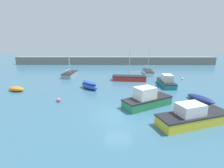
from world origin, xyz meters
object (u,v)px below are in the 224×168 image
Objects in this scene: motorboat_with_cabin at (147,99)px; fishing_dinghy_green at (16,89)px; cabin_cruiser_white at (193,117)px; sailboat_tall_mast at (148,72)px; motorboat_grey_hull at (166,82)px; rowboat_with_red_cover at (90,85)px; rowboat_blue_near at (200,99)px; mooring_buoy_pink at (59,100)px; mooring_buoy_white at (182,79)px; sailboat_short_mast at (129,78)px; sailboat_twin_hulled at (70,74)px.

motorboat_with_cabin is 2.29× the size of fishing_dinghy_green.
sailboat_tall_mast is at bearing 70.51° from cabin_cruiser_white.
fishing_dinghy_green is at bearing 97.45° from motorboat_grey_hull.
rowboat_blue_near is at bearing -154.18° from rowboat_with_red_cover.
cabin_cruiser_white reaches higher than mooring_buoy_pink.
mooring_buoy_pink reaches higher than mooring_buoy_white.
mooring_buoy_white is (9.17, 0.56, -0.24)m from sailboat_short_mast.
sailboat_tall_mast is 0.86× the size of cabin_cruiser_white.
sailboat_tall_mast is at bearing 44.53° from fishing_dinghy_green.
motorboat_with_cabin is at bearing 150.77° from motorboat_grey_hull.
sailboat_tall_mast reaches higher than rowboat_blue_near.
sailboat_short_mast is at bearing -98.96° from sailboat_twin_hulled.
mooring_buoy_pink is (-13.07, -15.47, -0.15)m from sailboat_tall_mast.
sailboat_short_mast is (-4.02, 15.20, -0.23)m from cabin_cruiser_white.
sailboat_short_mast reaches higher than cabin_cruiser_white.
rowboat_with_red_cover is (-10.23, -10.32, 0.14)m from sailboat_tall_mast.
cabin_cruiser_white is at bearing -179.83° from rowboat_with_red_cover.
rowboat_blue_near is at bearing 1.09° from mooring_buoy_pink.
fishing_dinghy_green is 0.43× the size of sailboat_short_mast.
mooring_buoy_white is (5.15, 15.77, -0.47)m from cabin_cruiser_white.
rowboat_with_red_cover is 14.38m from cabin_cruiser_white.
motorboat_grey_hull is at bearing 30.73° from motorboat_with_cabin.
motorboat_grey_hull is 6.25m from sailboat_short_mast.
sailboat_twin_hulled is at bearing 28.94° from rowboat_blue_near.
rowboat_blue_near is (6.47, 1.58, -0.46)m from motorboat_with_cabin.
rowboat_with_red_cover is at bearing 97.81° from motorboat_grey_hull.
motorboat_grey_hull is at bearing 22.20° from fishing_dinghy_green.
rowboat_with_red_cover is at bearing -160.15° from mooring_buoy_white.
rowboat_with_red_cover is 0.73× the size of sailboat_twin_hulled.
sailboat_tall_mast reaches higher than fishing_dinghy_green.
sailboat_tall_mast is at bearing -122.60° from sailboat_short_mast.
rowboat_blue_near is (3.12, -15.16, -0.07)m from sailboat_tall_mast.
rowboat_with_red_cover reaches higher than fishing_dinghy_green.
rowboat_blue_near is (3.28, 5.43, -0.35)m from cabin_cruiser_white.
fishing_dinghy_green is 25.89m from mooring_buoy_white.
rowboat_with_red_cover is at bearing 61.09° from mooring_buoy_pink.
motorboat_with_cabin is at bearing 99.50° from sailboat_short_mast.
motorboat_with_cabin is at bearing -134.83° from sailboat_twin_hulled.
mooring_buoy_white is at bearing 52.87° from cabin_cruiser_white.
motorboat_grey_hull is 10.18× the size of mooring_buoy_pink.
sailboat_twin_hulled is at bearing 75.13° from fishing_dinghy_green.
sailboat_short_mast is 14.92× the size of mooring_buoy_white.
rowboat_blue_near reaches higher than mooring_buoy_pink.
sailboat_tall_mast is 15.48m from rowboat_blue_near.
fishing_dinghy_green is at bearing 55.16° from rowboat_blue_near.
motorboat_grey_hull reaches higher than mooring_buoy_white.
cabin_cruiser_white is at bearing 1.25° from sailboat_tall_mast.
mooring_buoy_pink is (-8.89, -10.08, -0.20)m from sailboat_short_mast.
motorboat_with_cabin is at bearing 77.71° from rowboat_blue_near.
cabin_cruiser_white reaches higher than fishing_dinghy_green.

